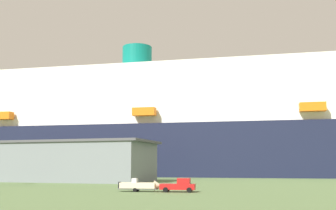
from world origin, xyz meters
TOP-DOWN VIEW (x-y plane):
  - ground_plane at (0.00, 30.00)m, footprint 600.00×600.00m
  - cruise_ship at (3.08, 77.08)m, footprint 283.00×59.90m
  - terminal_building at (-38.14, 20.77)m, footprint 62.54×20.42m
  - pickup_truck at (9.45, -8.80)m, footprint 5.84×2.96m
  - small_boat_on_trailer at (3.41, -9.75)m, footprint 8.06×2.76m
  - parked_car_silver_sedan at (-9.95, 15.22)m, footprint 4.37×2.18m

SIDE VIEW (x-z plane):
  - ground_plane at x=0.00m, z-range 0.00..0.00m
  - parked_car_silver_sedan at x=-9.95m, z-range 0.04..1.62m
  - small_boat_on_trailer at x=3.41m, z-range -0.11..2.04m
  - pickup_truck at x=9.45m, z-range -0.06..2.14m
  - terminal_building at x=-38.14m, z-range 0.02..10.36m
  - cruise_ship at x=3.08m, z-range -11.65..46.31m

